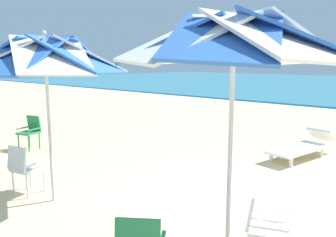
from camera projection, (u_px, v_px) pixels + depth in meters
name	position (u px, v px, depth m)	size (l,w,h in m)	color
ground_plane	(302.00, 206.00, 5.37)	(80.00, 80.00, 0.00)	beige
beach_umbrella_0	(234.00, 42.00, 3.40)	(2.41, 2.41, 2.81)	silver
plastic_chair_1	(263.00, 223.00, 3.75)	(0.59, 0.57, 0.87)	white
beach_umbrella_1	(45.00, 57.00, 5.20)	(2.53, 2.53, 2.72)	silver
plastic_chair_2	(24.00, 166.00, 5.78)	(0.52, 0.54, 0.87)	white
plastic_chair_4	(30.00, 130.00, 8.78)	(0.54, 0.57, 0.87)	#2D8C4C
sun_lounger_1	(303.00, 146.00, 8.00)	(1.05, 2.23, 0.62)	white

